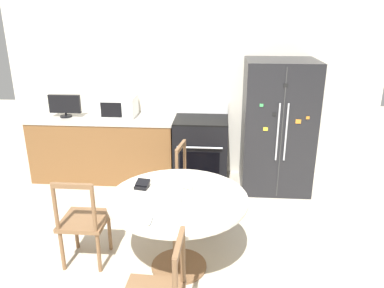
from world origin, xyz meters
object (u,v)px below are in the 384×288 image
microwave (118,107)px  candle_glass (177,199)px  oven_range (201,150)px  countertop_tv (65,105)px  dining_chair_left (83,221)px  dining_chair_far (195,184)px  wallet (142,185)px  refrigerator (277,126)px

microwave → candle_glass: size_ratio=5.98×
oven_range → countertop_tv: 1.97m
microwave → dining_chair_left: microwave is taller
microwave → dining_chair_far: microwave is taller
dining_chair_left → wallet: bearing=13.8°
dining_chair_far → dining_chair_left: 1.31m
refrigerator → oven_range: size_ratio=1.59×
countertop_tv → candle_glass: bearing=-48.9°
candle_glass → oven_range: bearing=87.2°
refrigerator → countertop_tv: size_ratio=3.92×
microwave → wallet: size_ratio=3.34×
dining_chair_far → wallet: dining_chair_far is taller
refrigerator → dining_chair_left: refrigerator is taller
microwave → candle_glass: bearing=-63.5°
countertop_tv → candle_glass: 2.71m
dining_chair_left → refrigerator: bearing=42.6°
refrigerator → dining_chair_left: size_ratio=1.90×
microwave → dining_chair_left: bearing=-85.5°
wallet → countertop_tv: bearing=128.8°
countertop_tv → dining_chair_left: countertop_tv is taller
countertop_tv → refrigerator: bearing=-1.6°
oven_range → dining_chair_far: oven_range is taller
refrigerator → candle_glass: size_ratio=21.02×
microwave → candle_glass: 2.37m
candle_glass → refrigerator: bearing=60.6°
oven_range → dining_chair_far: (-0.02, -1.03, -0.03)m
refrigerator → dining_chair_left: 2.74m
microwave → dining_chair_left: size_ratio=0.54×
microwave → wallet: bearing=-69.2°
countertop_tv → oven_range: bearing=-0.2°
refrigerator → dining_chair_far: size_ratio=1.90×
oven_range → candle_glass: bearing=-92.8°
refrigerator → countertop_tv: refrigerator is taller
oven_range → refrigerator: bearing=-4.1°
countertop_tv → wallet: size_ratio=2.99×
refrigerator → dining_chair_far: refrigerator is taller
oven_range → candle_glass: 2.05m
dining_chair_left → microwave: bearing=94.7°
candle_glass → dining_chair_left: bearing=171.7°
microwave → candle_glass: (1.05, -2.11, -0.27)m
countertop_tv → dining_chair_left: (0.88, -1.90, -0.63)m
countertop_tv → dining_chair_far: bearing=-29.2°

